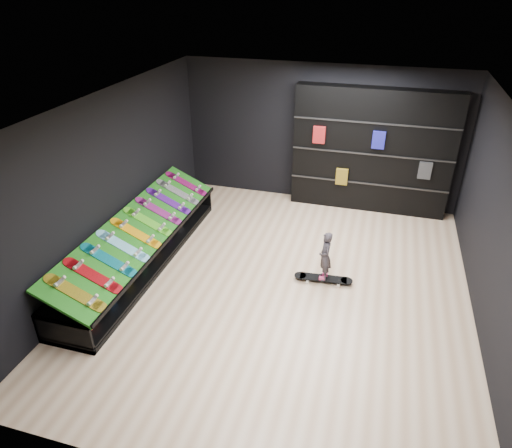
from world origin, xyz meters
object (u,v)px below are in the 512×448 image
(display_rack, at_px, (142,251))
(back_shelving, at_px, (372,151))
(child, at_px, (324,265))
(floor_skateboard, at_px, (323,279))

(display_rack, bearing_deg, back_shelving, 42.10)
(child, bearing_deg, floor_skateboard, 0.00)
(back_shelving, bearing_deg, child, -98.86)
(display_rack, distance_m, back_shelving, 5.06)
(back_shelving, xyz_separation_m, child, (-0.47, -3.02, -0.96))
(floor_skateboard, bearing_deg, display_rack, -179.50)
(display_rack, relative_size, child, 8.70)
(back_shelving, relative_size, floor_skateboard, 3.34)
(back_shelving, relative_size, child, 6.32)
(display_rack, height_order, back_shelving, back_shelving)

